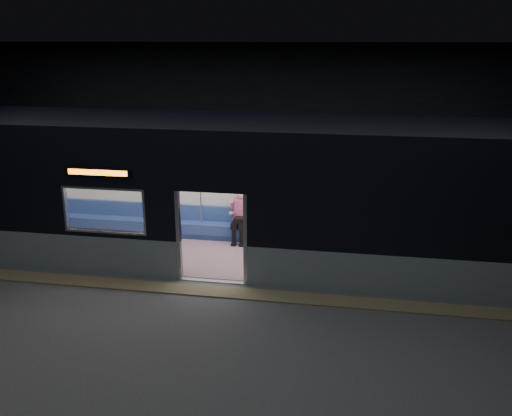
# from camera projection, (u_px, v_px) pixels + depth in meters

# --- Properties ---
(station_floor) EXTENTS (24.00, 14.00, 0.01)m
(station_floor) POSITION_uv_depth(u_px,v_px,m) (200.00, 304.00, 10.94)
(station_floor) COLOR #47494C
(station_floor) RESTS_ON ground
(station_envelope) EXTENTS (24.00, 14.00, 5.00)m
(station_envelope) POSITION_uv_depth(u_px,v_px,m) (194.00, 122.00, 9.83)
(station_envelope) COLOR black
(station_envelope) RESTS_ON station_floor
(tactile_strip) EXTENTS (22.80, 0.50, 0.03)m
(tactile_strip) POSITION_uv_depth(u_px,v_px,m) (207.00, 291.00, 11.45)
(tactile_strip) COLOR #8C7F59
(tactile_strip) RESTS_ON station_floor
(metro_car) EXTENTS (18.00, 3.04, 3.35)m
(metro_car) POSITION_uv_depth(u_px,v_px,m) (227.00, 183.00, 12.77)
(metro_car) COLOR #879BA0
(metro_car) RESTS_ON station_floor
(passenger) EXTENTS (0.40, 0.69, 1.37)m
(passenger) POSITION_uv_depth(u_px,v_px,m) (240.00, 213.00, 14.01)
(passenger) COLOR black
(passenger) RESTS_ON metro_car
(handbag) EXTENTS (0.27, 0.24, 0.13)m
(handbag) POSITION_uv_depth(u_px,v_px,m) (239.00, 220.00, 13.83)
(handbag) COLOR black
(handbag) RESTS_ON passenger
(transit_map) EXTENTS (0.92, 0.03, 0.60)m
(transit_map) POSITION_uv_depth(u_px,v_px,m) (280.00, 187.00, 13.94)
(transit_map) COLOR white
(transit_map) RESTS_ON metro_car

